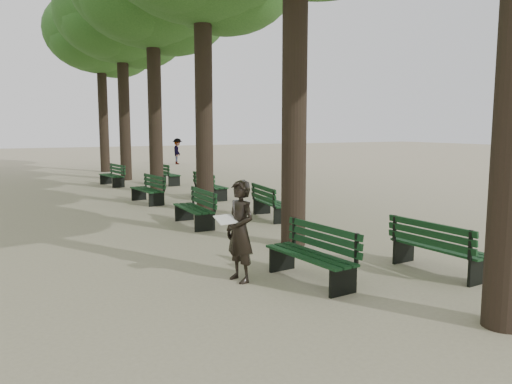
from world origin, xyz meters
name	(u,v)px	position (x,y,z in m)	size (l,w,h in m)	color
ground	(315,298)	(0.00, 0.00, 0.00)	(120.00, 120.00, 0.00)	tan
tree_central_4	(121,14)	(1.50, 18.00, 7.65)	(6.00, 6.00, 9.95)	#33261C
tree_central_5	(100,32)	(1.50, 23.00, 7.65)	(6.00, 6.00, 9.95)	#33261C
bench_left_0	(310,266)	(0.37, 0.67, 0.27)	(0.73, 1.84, 0.92)	black
bench_left_1	(194,215)	(0.37, 5.97, 0.27)	(0.61, 1.81, 0.92)	black
bench_left_2	(147,195)	(0.37, 10.31, 0.27)	(0.75, 1.85, 0.92)	black
bench_left_3	(112,180)	(0.37, 15.85, 0.27)	(0.80, 1.86, 0.92)	black
bench_right_0	(439,257)	(2.63, 0.07, 0.27)	(0.69, 1.83, 0.92)	black
bench_right_1	(272,209)	(2.63, 5.91, 0.27)	(0.81, 1.86, 0.92)	black
bench_right_2	(211,191)	(2.63, 10.29, 0.27)	(0.64, 1.82, 0.92)	black
bench_right_3	(167,178)	(2.63, 15.23, 0.27)	(0.71, 1.84, 0.92)	black
man_with_map	(240,231)	(-0.62, 1.25, 0.83)	(0.66, 0.72, 1.67)	black
pedestrian_b	(178,151)	(6.99, 26.51, 0.88)	(1.14, 0.35, 1.76)	#262628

